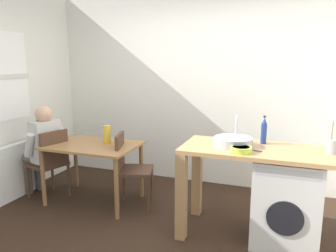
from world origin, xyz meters
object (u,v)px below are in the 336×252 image
mixing_bowl (241,149)px  washing_machine (286,200)px  chair_person_seat (50,161)px  bottle_tall_green (264,131)px  vase (107,134)px  seated_person (42,146)px  utensil_crock (333,146)px  chair_opposite (129,166)px  dining_table (93,152)px

mixing_bowl → washing_machine: bearing=25.3°
chair_person_seat → bottle_tall_green: (2.56, 0.14, 0.54)m
washing_machine → vase: (-2.11, 0.29, 0.42)m
chair_person_seat → seated_person: size_ratio=0.75×
utensil_crock → washing_machine: bearing=-171.9°
mixing_bowl → utensil_crock: (0.79, 0.25, 0.04)m
seated_person → washing_machine: 2.98m
mixing_bowl → vase: mixing_bowl is taller
washing_machine → mixing_bowl: 0.70m
chair_opposite → vase: bearing=-119.3°
chair_person_seat → washing_machine: size_ratio=1.05×
washing_machine → vase: vase is taller
chair_opposite → washing_machine: chair_opposite is taller
chair_opposite → seated_person: seated_person is taller
utensil_crock → vase: 2.50m
seated_person → utensil_crock: bearing=-74.3°
washing_machine → mixing_bowl: bearing=-154.7°
washing_machine → chair_person_seat: bearing=178.6°
vase → utensil_crock: bearing=-5.5°
chair_person_seat → utensil_crock: 3.22m
seated_person → bottle_tall_green: size_ratio=4.13×
dining_table → mixing_bowl: bearing=-11.9°
chair_opposite → seated_person: 1.20m
vase → chair_opposite: bearing=-12.3°
chair_opposite → bottle_tall_green: bearing=72.7°
mixing_bowl → vase: (-1.69, 0.49, -0.10)m
seated_person → vase: size_ratio=5.28×
chair_opposite → washing_machine: bearing=66.1°
utensil_crock → bottle_tall_green: bearing=165.8°
dining_table → seated_person: bearing=-173.9°
dining_table → seated_person: size_ratio=0.92×
seated_person → washing_machine: bearing=-75.4°
utensil_crock → vase: utensil_crock is taller
chair_opposite → bottle_tall_green: 1.62m
washing_machine → vase: 2.17m
bottle_tall_green → vase: bottle_tall_green is taller
mixing_bowl → utensil_crock: size_ratio=0.66×
chair_person_seat → seated_person: bearing=90.0°
seated_person → mixing_bowl: seated_person is taller
dining_table → bottle_tall_green: (2.01, 0.02, 0.41)m
chair_opposite → utensil_crock: 2.21m
mixing_bowl → utensil_crock: bearing=17.6°
vase → seated_person: bearing=-168.4°
bottle_tall_green → vase: (-1.86, 0.08, -0.20)m
washing_machine → bottle_tall_green: size_ratio=2.96×
washing_machine → utensil_crock: bearing=8.1°
seated_person → bottle_tall_green: bearing=-71.2°
washing_machine → bottle_tall_green: bearing=140.4°
chair_opposite → utensil_crock: (2.15, -0.17, 0.48)m
utensil_crock → vase: (-2.48, 0.24, -0.14)m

